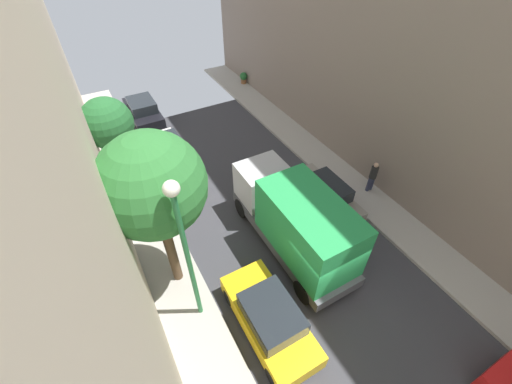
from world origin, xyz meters
The scene contains 14 objects.
ground centered at (0.00, 0.00, 0.00)m, with size 32.00×32.00×0.00m, color #38383D.
sidewalk_left centered at (-5.00, 0.00, 0.07)m, with size 2.00×44.00×0.15m, color #A8A399.
sidewalk_right centered at (5.00, 0.00, 0.07)m, with size 2.00×44.00×0.15m, color #A8A399.
parked_car_left_1 centered at (-2.70, -0.10, 0.72)m, with size 1.78×4.20×1.57m.
parked_car_left_2 centered at (-2.70, 10.92, 0.72)m, with size 1.78×4.20×1.57m.
parked_car_left_3 centered at (-2.70, 16.20, 0.72)m, with size 1.78×4.20×1.57m.
parked_car_right_3 centered at (2.70, 3.86, 0.72)m, with size 1.78×4.20×1.57m.
delivery_truck centered at (0.00, 2.47, 1.79)m, with size 2.26×6.60×3.38m.
pedestrian centered at (5.46, 3.51, 1.07)m, with size 0.40×0.36×1.72m.
street_tree_0 centered at (-4.83, 3.40, 4.99)m, with size 3.36×3.36×6.55m.
street_tree_2 centered at (-5.23, 10.37, 3.59)m, with size 2.39×2.39×4.66m.
potted_plant_2 centered at (5.74, 17.91, 0.62)m, with size 0.59×0.59×0.86m.
potted_plant_3 centered at (-5.63, 12.70, 0.67)m, with size 0.63×0.63×0.97m.
lamp_post centered at (-4.60, 1.61, 4.22)m, with size 0.44×0.44×6.29m.
Camera 1 is at (-5.61, -4.34, 11.41)m, focal length 22.64 mm.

